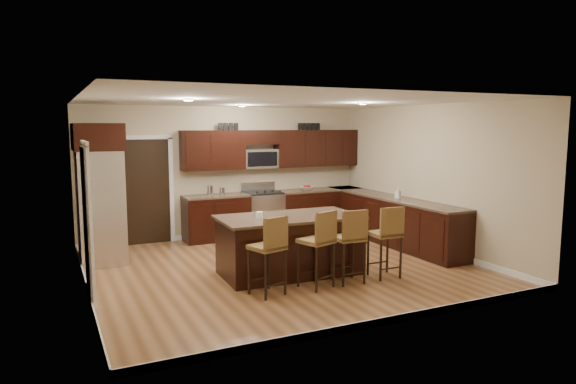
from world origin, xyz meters
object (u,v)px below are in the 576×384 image
stool_left (270,246)px  stool_right (351,237)px  stool_mid (320,240)px  stool_extra (387,233)px  range (263,213)px  island (289,247)px  refrigerator (100,192)px

stool_left → stool_right: (1.28, -0.00, 0.00)m
stool_right → stool_mid: bearing=-178.0°
stool_mid → stool_extra: (1.17, -0.00, -0.01)m
stool_right → stool_extra: bearing=2.3°
stool_mid → stool_right: (0.52, -0.00, -0.01)m
range → stool_right: size_ratio=1.00×
island → refrigerator: (-2.57, 2.01, 0.77)m
stool_left → stool_extra: size_ratio=0.99×
range → stool_left: 3.92m
island → stool_left: bearing=-127.4°
stool_left → stool_extra: 1.93m
stool_left → range: bearing=51.5°
stool_right → range: bearing=90.2°
island → stool_mid: 0.89m
range → island: 2.90m
range → stool_left: range is taller
stool_left → stool_mid: 0.76m
island → stool_mid: (0.07, -0.84, 0.27)m
stool_right → stool_extra: (0.65, 0.00, 0.00)m
island → stool_left: (-0.69, -0.84, 0.26)m
stool_mid → stool_extra: stool_mid is taller
island → stool_left: 1.12m
stool_left → stool_right: size_ratio=0.99×
stool_mid → refrigerator: bearing=114.7°
stool_right → refrigerator: size_ratio=0.47×
stool_mid → stool_right: 0.52m
refrigerator → stool_left: bearing=-56.5°
stool_extra → range: bearing=100.3°
stool_mid → refrigerator: refrigerator is taller
stool_left → stool_right: stool_right is taller
stool_mid → stool_right: size_ratio=1.01×
stool_right → island: bearing=127.2°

